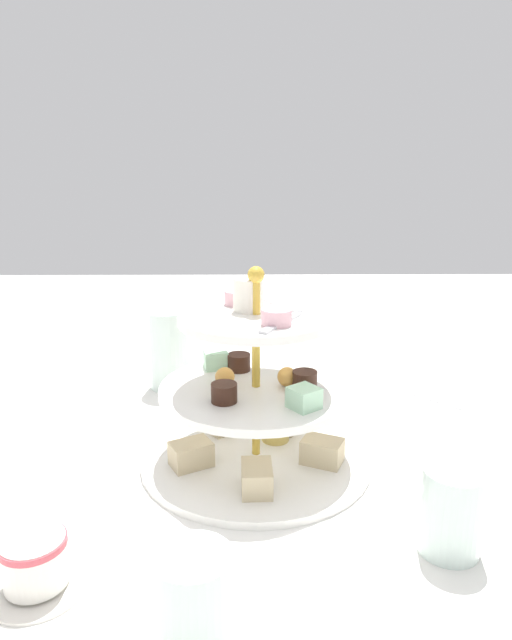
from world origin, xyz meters
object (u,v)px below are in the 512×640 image
butter_knife_left (413,393)px  teacup_with_saucer (35,564)px  tiered_serving_stand (256,406)px  water_glass_mid_back (451,511)px  water_glass_short_left (194,597)px  water_glass_tall_right (170,349)px

butter_knife_left → teacup_with_saucer: bearing=88.4°
tiered_serving_stand → butter_knife_left: tiered_serving_stand is taller
tiered_serving_stand → water_glass_mid_back: size_ratio=3.32×
water_glass_short_left → water_glass_tall_right: bearing=9.5°
water_glass_tall_right → water_glass_short_left: (-0.52, -0.09, -0.03)m
tiered_serving_stand → butter_knife_left: (0.21, -0.26, -0.07)m
water_glass_short_left → butter_knife_left: size_ratio=0.45×
water_glass_short_left → teacup_with_saucer: (0.06, 0.15, -0.01)m
teacup_with_saucer → water_glass_short_left: bearing=-111.0°
tiered_serving_stand → butter_knife_left: 0.34m
teacup_with_saucer → butter_knife_left: bearing=-46.4°
water_glass_tall_right → butter_knife_left: (-0.04, -0.40, -0.06)m
teacup_with_saucer → water_glass_tall_right: bearing=-7.0°
butter_knife_left → water_glass_mid_back: bearing=124.2°
water_glass_tall_right → butter_knife_left: bearing=-95.0°
teacup_with_saucer → butter_knife_left: (0.43, -0.45, -0.02)m
tiered_serving_stand → teacup_with_saucer: bearing=138.5°
water_glass_mid_back → water_glass_short_left: bearing=113.6°
tiered_serving_stand → water_glass_tall_right: size_ratio=2.20×
water_glass_short_left → tiered_serving_stand: bearing=-10.5°
water_glass_tall_right → teacup_with_saucer: 0.47m
tiered_serving_stand → butter_knife_left: size_ratio=1.70×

